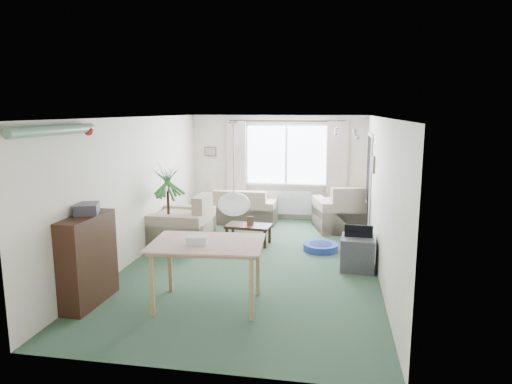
% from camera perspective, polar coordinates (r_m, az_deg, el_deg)
% --- Properties ---
extents(ground, '(6.50, 6.50, 0.00)m').
position_cam_1_polar(ground, '(7.69, -0.39, -8.86)').
color(ground, '#2C4A35').
extents(window, '(1.80, 0.03, 1.30)m').
position_cam_1_polar(window, '(10.49, 3.82, 4.65)').
color(window, white).
extents(curtain_rod, '(2.60, 0.03, 0.03)m').
position_cam_1_polar(curtain_rod, '(10.36, 3.82, 8.85)').
color(curtain_rod, black).
extents(curtain_left, '(0.45, 0.08, 2.00)m').
position_cam_1_polar(curtain_left, '(10.59, -2.46, 3.47)').
color(curtain_left, beige).
extents(curtain_right, '(0.45, 0.08, 2.00)m').
position_cam_1_polar(curtain_right, '(10.35, 10.09, 3.16)').
color(curtain_right, beige).
extents(radiator, '(1.20, 0.10, 0.55)m').
position_cam_1_polar(radiator, '(10.61, 3.73, -1.30)').
color(radiator, white).
extents(doorway, '(0.03, 0.95, 2.00)m').
position_cam_1_polar(doorway, '(9.50, 13.89, 0.75)').
color(doorway, black).
extents(pendant_lamp, '(0.36, 0.36, 0.36)m').
position_cam_1_polar(pendant_lamp, '(5.08, -2.77, -1.52)').
color(pendant_lamp, white).
extents(tinsel_garland, '(1.60, 1.60, 0.12)m').
position_cam_1_polar(tinsel_garland, '(5.82, -23.85, 7.07)').
color(tinsel_garland, '#196626').
extents(bauble_cluster_a, '(0.20, 0.20, 0.20)m').
position_cam_1_polar(bauble_cluster_a, '(8.05, 9.99, 7.98)').
color(bauble_cluster_a, silver).
extents(bauble_cluster_b, '(0.20, 0.20, 0.20)m').
position_cam_1_polar(bauble_cluster_b, '(6.86, 12.52, 7.54)').
color(bauble_cluster_b, silver).
extents(wall_picture_back, '(0.28, 0.03, 0.22)m').
position_cam_1_polar(wall_picture_back, '(10.82, -5.74, 5.06)').
color(wall_picture_back, brown).
extents(wall_picture_right, '(0.03, 0.24, 0.30)m').
position_cam_1_polar(wall_picture_right, '(8.43, 14.47, 3.34)').
color(wall_picture_right, brown).
extents(sofa, '(1.53, 0.81, 0.77)m').
position_cam_1_polar(sofa, '(10.33, -1.72, -1.69)').
color(sofa, '#BAAC8D').
rests_on(sofa, ground).
extents(armchair_corner, '(1.31, 1.27, 0.97)m').
position_cam_1_polar(armchair_corner, '(9.84, 10.69, -1.87)').
color(armchair_corner, beige).
rests_on(armchair_corner, ground).
extents(armchair_left, '(1.05, 1.10, 0.97)m').
position_cam_1_polar(armchair_left, '(8.65, -9.29, -3.46)').
color(armchair_left, beige).
rests_on(armchair_left, ground).
extents(coffee_table, '(0.88, 0.54, 0.38)m').
position_cam_1_polar(coffee_table, '(8.68, -0.94, -5.32)').
color(coffee_table, black).
rests_on(coffee_table, ground).
extents(photo_frame, '(0.12, 0.05, 0.16)m').
position_cam_1_polar(photo_frame, '(8.61, -0.74, -3.61)').
color(photo_frame, '#4C3927').
rests_on(photo_frame, coffee_table).
extents(bookshelf, '(0.35, 0.97, 1.18)m').
position_cam_1_polar(bookshelf, '(6.38, -20.31, -7.98)').
color(bookshelf, black).
rests_on(bookshelf, ground).
extents(hifi_box, '(0.39, 0.43, 0.14)m').
position_cam_1_polar(hifi_box, '(6.32, -20.39, -1.97)').
color(hifi_box, '#36353A').
rests_on(hifi_box, bookshelf).
extents(houseplant, '(0.79, 0.79, 1.56)m').
position_cam_1_polar(houseplant, '(8.40, -10.91, -1.87)').
color(houseplant, '#1D4E1B').
rests_on(houseplant, ground).
extents(dining_table, '(1.39, 0.98, 0.83)m').
position_cam_1_polar(dining_table, '(6.03, -6.05, -10.20)').
color(dining_table, tan).
rests_on(dining_table, ground).
extents(gift_box, '(0.28, 0.22, 0.12)m').
position_cam_1_polar(gift_box, '(5.81, -7.43, -6.08)').
color(gift_box, silver).
rests_on(gift_box, dining_table).
extents(tv_cube, '(0.56, 0.61, 0.52)m').
position_cam_1_polar(tv_cube, '(7.52, 12.60, -7.45)').
color(tv_cube, '#2F3034').
rests_on(tv_cube, ground).
extents(pet_bed, '(0.81, 0.81, 0.13)m').
position_cam_1_polar(pet_bed, '(8.40, 8.08, -6.83)').
color(pet_bed, '#1F4D91').
rests_on(pet_bed, ground).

